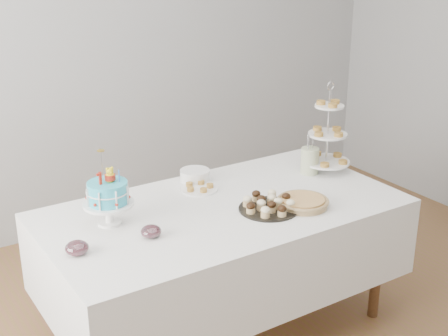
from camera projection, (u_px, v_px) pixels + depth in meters
walls at (258, 115)px, 2.88m from camera, size 5.04×4.04×2.70m
table at (223, 245)px, 3.40m from camera, size 1.92×1.02×0.77m
birthday_cake at (109, 205)px, 3.08m from camera, size 0.25×0.25×0.39m
cupcake_tray at (269, 204)px, 3.27m from camera, size 0.32×0.32×0.07m
pie at (303, 202)px, 3.32m from camera, size 0.28×0.28×0.04m
tiered_stand at (328, 135)px, 3.73m from camera, size 0.29×0.29×0.56m
plate_stack at (195, 175)px, 3.65m from camera, size 0.17×0.17×0.07m
pastry_plate at (199, 188)px, 3.53m from camera, size 0.22×0.22×0.03m
jam_bowl_a at (151, 232)px, 2.98m from camera, size 0.10×0.10×0.06m
jam_bowl_b at (77, 248)px, 2.82m from camera, size 0.11×0.11×0.06m
utensil_pitcher at (310, 160)px, 3.75m from camera, size 0.11×0.11×0.24m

